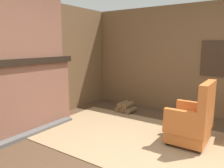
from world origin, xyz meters
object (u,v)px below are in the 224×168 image
object	(u,v)px
firewood_stack	(126,107)
oil_lamp_vase	(0,53)
armchair	(192,122)
storage_case	(40,53)

from	to	relation	value
firewood_stack	oil_lamp_vase	bearing A→B (deg)	-113.85
firewood_stack	oil_lamp_vase	xyz separation A→B (m)	(-1.03, -2.33, 1.33)
armchair	storage_case	distance (m)	3.03
armchair	oil_lamp_vase	bearing A→B (deg)	28.13
firewood_stack	storage_case	distance (m)	2.27
firewood_stack	storage_case	bearing A→B (deg)	-123.52
armchair	oil_lamp_vase	xyz separation A→B (m)	(-2.76, -1.47, 1.07)
armchair	firewood_stack	distance (m)	1.95
armchair	firewood_stack	xyz separation A→B (m)	(-1.73, 0.87, -0.26)
oil_lamp_vase	storage_case	xyz separation A→B (m)	(0.00, 0.78, -0.03)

